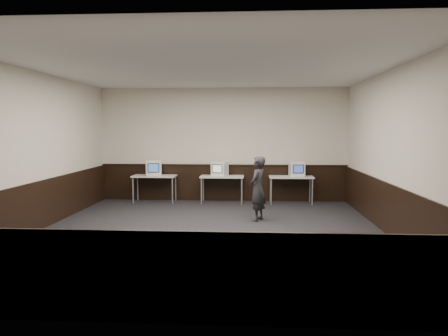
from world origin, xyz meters
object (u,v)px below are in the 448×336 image
object	(u,v)px
desk_right	(291,179)
person	(258,189)
emac_right	(297,169)
desk_center	(222,178)
desk_left	(154,178)
emac_center	(220,169)
emac_left	(154,168)

from	to	relation	value
desk_right	person	distance (m)	2.51
emac_right	person	size ratio (longest dim) A/B	0.32
desk_center	person	size ratio (longest dim) A/B	0.83
person	emac_right	bearing A→B (deg)	176.76
desk_center	emac_right	distance (m)	2.07
desk_left	emac_center	xyz separation A→B (m)	(1.84, 0.01, 0.27)
desk_left	emac_right	bearing A→B (deg)	0.61
desk_left	person	distance (m)	3.68
emac_center	desk_left	bearing A→B (deg)	-163.78
desk_left	desk_right	bearing A→B (deg)	0.00
desk_left	emac_center	size ratio (longest dim) A/B	2.39
emac_left	emac_center	world-z (taller)	emac_left
desk_center	emac_left	size ratio (longest dim) A/B	2.36
emac_center	emac_right	xyz separation A→B (m)	(2.12, 0.04, 0.00)
desk_right	emac_center	world-z (taller)	emac_center
desk_left	person	xyz separation A→B (m)	(2.85, -2.32, 0.04)
emac_center	person	size ratio (longest dim) A/B	0.35
desk_center	emac_center	size ratio (longest dim) A/B	2.39
desk_right	desk_left	bearing A→B (deg)	180.00
emac_left	person	world-z (taller)	person
desk_right	emac_left	world-z (taller)	emac_left
emac_right	person	xyz separation A→B (m)	(-1.10, -2.36, -0.23)
emac_right	emac_center	bearing A→B (deg)	175.49
desk_right	emac_left	xyz separation A→B (m)	(-3.81, -0.03, 0.28)
emac_left	person	xyz separation A→B (m)	(2.86, -2.29, -0.24)
emac_left	person	distance (m)	3.67
desk_left	emac_center	bearing A→B (deg)	0.18
desk_left	emac_center	world-z (taller)	emac_center
desk_left	desk_right	xyz separation A→B (m)	(3.80, 0.00, 0.00)
desk_right	emac_center	size ratio (longest dim) A/B	2.39
desk_left	emac_right	world-z (taller)	emac_right
desk_right	emac_left	distance (m)	3.82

